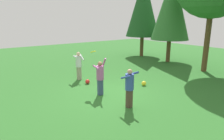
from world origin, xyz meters
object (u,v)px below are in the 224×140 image
at_px(frisbee, 93,52).
at_px(ball_yellow, 144,83).
at_px(person_bystander, 129,85).
at_px(tree_left, 172,5).
at_px(tree_far_left, 143,6).
at_px(ball_red, 87,82).
at_px(person_catcher, 79,63).
at_px(person_thrower, 100,75).

bearing_deg(frisbee, ball_yellow, 68.15).
distance_m(person_bystander, tree_left, 10.37).
height_order(person_bystander, tree_far_left, tree_far_left).
relative_size(ball_yellow, tree_far_left, 0.03).
height_order(frisbee, tree_left, tree_left).
height_order(frisbee, ball_red, frisbee).
distance_m(ball_yellow, tree_left, 8.16).
bearing_deg(person_bystander, person_catcher, -4.05).
xyz_separation_m(person_thrower, ball_yellow, (0.26, 2.59, -0.82)).
distance_m(person_thrower, ball_red, 2.00).
height_order(person_catcher, tree_far_left, tree_far_left).
relative_size(person_thrower, ball_yellow, 7.12).
distance_m(person_bystander, tree_far_left, 12.37).
height_order(ball_yellow, tree_far_left, tree_far_left).
height_order(person_catcher, frisbee, frisbee).
xyz_separation_m(person_catcher, ball_red, (0.99, -0.02, -0.84)).
bearing_deg(person_thrower, person_catcher, 0.39).
distance_m(ball_yellow, tree_far_left, 10.06).
bearing_deg(ball_red, ball_yellow, 47.63).
height_order(tree_far_left, tree_left, tree_far_left).
height_order(person_thrower, ball_red, person_thrower).
xyz_separation_m(person_thrower, person_bystander, (1.81, 0.19, -0.01)).
bearing_deg(tree_far_left, frisbee, -57.86).
bearing_deg(tree_left, person_catcher, -88.78).
height_order(ball_red, tree_left, tree_left).
bearing_deg(frisbee, person_bystander, 2.05).
distance_m(person_catcher, tree_far_left, 9.86).
bearing_deg(frisbee, tree_far_left, 122.14).
distance_m(person_catcher, frisbee, 2.28).
xyz_separation_m(person_thrower, tree_left, (-2.97, 8.68, 3.54)).
bearing_deg(ball_yellow, ball_red, -132.37).
bearing_deg(tree_left, tree_far_left, 177.21).
xyz_separation_m(person_bystander, ball_red, (-3.61, 0.14, -0.81)).
bearing_deg(person_bystander, frisbee, 0.00).
height_order(person_catcher, person_bystander, person_catcher).
relative_size(frisbee, tree_left, 0.04).
xyz_separation_m(frisbee, tree_far_left, (-5.49, 8.74, 2.68)).
relative_size(person_thrower, tree_far_left, 0.24).
bearing_deg(tree_left, ball_yellow, -62.05).
bearing_deg(person_catcher, frisbee, -0.00).
bearing_deg(person_catcher, ball_yellow, 43.26).
bearing_deg(ball_red, person_catcher, 179.04).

